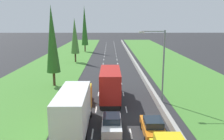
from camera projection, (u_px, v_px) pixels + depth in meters
ground_plane at (110, 62)px, 59.69m from camera, size 300.00×300.00×0.00m
grass_verge_left at (60, 62)px, 59.57m from camera, size 14.00×140.00×0.04m
grass_verge_right at (167, 61)px, 59.81m from camera, size 14.00×140.00×0.04m
median_barrier at (133, 60)px, 59.65m from camera, size 0.44×120.00×0.85m
lane_markings at (110, 62)px, 59.69m from camera, size 3.64×116.00×0.01m
white_sedan_centre_lane at (112, 123)px, 21.80m from camera, size 1.82×4.50×1.64m
red_box_truck_centre_lane at (110, 84)px, 30.09m from camera, size 2.46×9.40×4.18m
white_box_truck_left_lane at (75, 110)px, 21.33m from camera, size 2.46×9.40×4.18m
yellow_hatchback_left_lane at (82, 95)px, 29.95m from camera, size 1.74×3.90×1.72m
orange_sedan_right_lane at (153, 127)px, 20.95m from camera, size 1.82×4.50×1.64m
poplar_tree_second at (52, 40)px, 36.05m from camera, size 2.11×2.11×12.44m
poplar_tree_third at (75, 36)px, 57.58m from camera, size 2.07×2.07×10.87m
poplar_tree_fourth at (85, 26)px, 77.33m from camera, size 2.17×2.17×14.96m
street_light_mast at (161, 61)px, 28.84m from camera, size 3.20×0.28×9.00m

